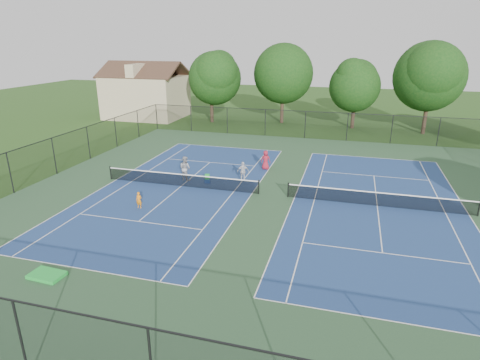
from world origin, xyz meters
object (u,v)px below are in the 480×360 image
(tree_back_d, at_px, (432,73))
(ball_hopper, at_px, (207,177))
(tree_back_b, at_px, (283,71))
(tree_back_c, at_px, (356,83))
(tree_back_a, at_px, (211,75))
(child_player, at_px, (139,200))
(instructor, at_px, (185,168))
(ball_crate, at_px, (207,181))
(clapboard_house, at_px, (146,95))
(bystander_a, at_px, (243,172))
(bystander_c, at_px, (266,160))

(tree_back_d, relative_size, ball_hopper, 27.56)
(tree_back_b, height_order, tree_back_d, tree_back_d)
(tree_back_b, distance_m, tree_back_d, 17.12)
(tree_back_c, relative_size, ball_hopper, 22.32)
(tree_back_a, distance_m, tree_back_b, 9.24)
(child_player, xyz_separation_m, instructor, (0.74, 5.93, 0.41))
(tree_back_d, relative_size, instructor, 5.39)
(instructor, bearing_deg, ball_hopper, -165.83)
(ball_crate, distance_m, ball_hopper, 0.35)
(tree_back_d, bearing_deg, child_player, -126.36)
(tree_back_b, bearing_deg, child_player, -97.44)
(clapboard_house, height_order, bystander_a, clapboard_house)
(tree_back_a, distance_m, bystander_a, 24.46)
(clapboard_house, height_order, instructor, clapboard_house)
(tree_back_a, relative_size, tree_back_b, 0.91)
(clapboard_house, bearing_deg, bystander_a, -48.29)
(tree_back_a, height_order, bystander_c, tree_back_a)
(tree_back_b, xyz_separation_m, tree_back_d, (17.00, -2.00, 0.23))
(bystander_a, bearing_deg, instructor, -2.61)
(instructor, bearing_deg, bystander_c, -121.48)
(tree_back_d, bearing_deg, instructor, -131.89)
(instructor, height_order, ball_hopper, instructor)
(tree_back_b, distance_m, clapboard_house, 19.35)
(bystander_c, xyz_separation_m, ball_crate, (-3.56, -4.55, -0.66))
(clapboard_house, bearing_deg, bystander_c, -42.19)
(ball_hopper, bearing_deg, bystander_c, 51.91)
(bystander_c, bearing_deg, tree_back_b, -88.41)
(tree_back_a, height_order, clapboard_house, tree_back_a)
(tree_back_d, bearing_deg, ball_hopper, -128.91)
(bystander_a, bearing_deg, ball_crate, 9.45)
(child_player, height_order, bystander_a, bystander_a)
(tree_back_a, relative_size, ball_hopper, 24.34)
(tree_back_b, height_order, clapboard_house, tree_back_b)
(clapboard_house, xyz_separation_m, child_player, (15.02, -29.50, -2.54))
(tree_back_b, bearing_deg, ball_hopper, -93.16)
(tree_back_b, bearing_deg, instructor, -97.53)
(child_player, relative_size, bystander_a, 0.70)
(tree_back_d, relative_size, clapboard_house, 0.96)
(tree_back_b, distance_m, child_player, 31.35)
(tree_back_a, xyz_separation_m, bystander_c, (11.20, -18.21, -5.22))
(tree_back_c, height_order, bystander_a, tree_back_c)
(tree_back_c, distance_m, bystander_c, 20.91)
(tree_back_d, distance_m, child_player, 35.95)
(tree_back_d, distance_m, ball_hopper, 29.92)
(instructor, height_order, ball_crate, instructor)
(clapboard_house, xyz_separation_m, ball_hopper, (17.63, -23.76, -2.58))
(tree_back_a, bearing_deg, tree_back_c, 3.18)
(bystander_c, height_order, ball_crate, bystander_c)
(tree_back_d, xyz_separation_m, clapboard_house, (-36.00, 1.00, -3.73))
(tree_back_c, bearing_deg, child_player, -113.75)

